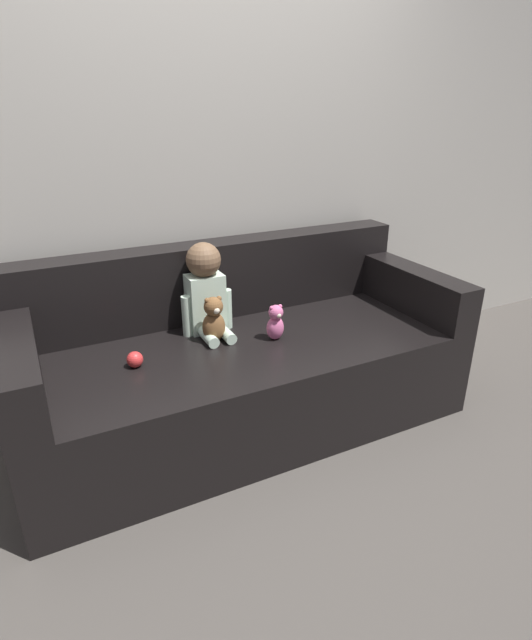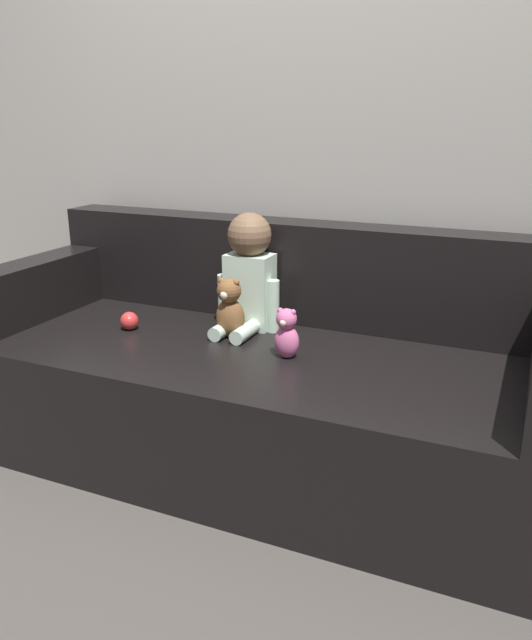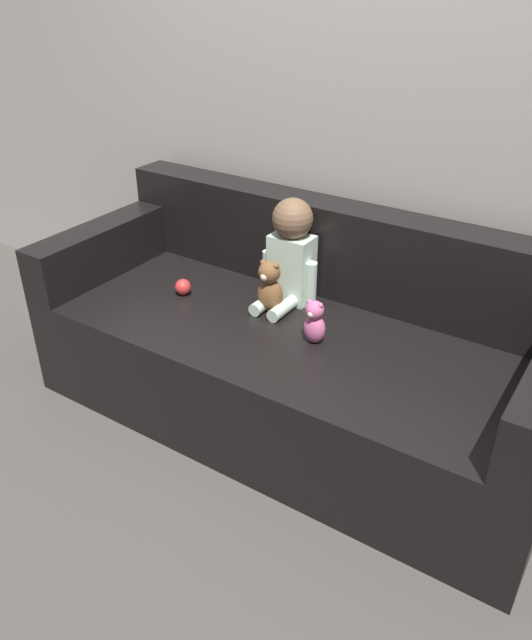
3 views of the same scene
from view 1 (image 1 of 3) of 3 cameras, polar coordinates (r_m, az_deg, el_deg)
name	(u,v)px [view 1 (image 1 of 3)]	position (r m, az deg, el deg)	size (l,w,h in m)	color
ground_plane	(247,419)	(2.70, -2.23, -11.20)	(12.00, 12.00, 0.00)	#4C4742
wall_back	(199,153)	(2.74, -7.72, 18.35)	(8.00, 0.05, 2.60)	#ADA89E
couch	(242,362)	(2.58, -2.81, -4.87)	(2.17, 0.92, 0.87)	black
person_baby	(206,291)	(2.50, -6.89, 3.37)	(0.26, 0.31, 0.46)	silver
teddy_bear_brown	(214,320)	(2.41, -6.00, 0.03)	(0.11, 0.11, 0.23)	brown
plush_toy_side	(275,322)	(2.43, 1.09, -0.28)	(0.09, 0.08, 0.18)	#DB6699
toy_ball	(135,359)	(2.28, -14.76, -4.39)	(0.07, 0.07, 0.07)	red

